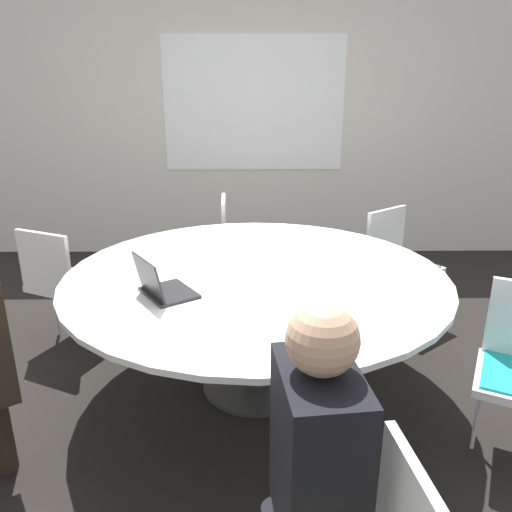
# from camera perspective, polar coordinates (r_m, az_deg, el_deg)

# --- Properties ---
(ground_plane) EXTENTS (16.00, 16.00, 0.00)m
(ground_plane) POSITION_cam_1_polar(r_m,az_deg,el_deg) (3.15, 0.00, -14.51)
(ground_plane) COLOR black
(wall_back) EXTENTS (8.00, 0.07, 2.70)m
(wall_back) POSITION_cam_1_polar(r_m,az_deg,el_deg) (5.25, -0.24, 14.81)
(wall_back) COLOR silver
(wall_back) RESTS_ON ground_plane
(conference_table) EXTENTS (2.14, 2.14, 0.74)m
(conference_table) POSITION_cam_1_polar(r_m,az_deg,el_deg) (2.84, 0.00, -3.52)
(conference_table) COLOR #333333
(conference_table) RESTS_ON ground_plane
(chair_3) EXTENTS (0.60, 0.60, 0.86)m
(chair_3) POSITION_cam_1_polar(r_m,az_deg,el_deg) (3.90, 15.88, -0.11)
(chair_3) COLOR white
(chair_3) RESTS_ON ground_plane
(chair_4) EXTENTS (0.44, 0.46, 0.86)m
(chair_4) POSITION_cam_1_polar(r_m,az_deg,el_deg) (4.21, -1.92, 2.05)
(chair_4) COLOR white
(chair_4) RESTS_ON ground_plane
(chair_5) EXTENTS (0.57, 0.56, 0.86)m
(chair_5) POSITION_cam_1_polar(r_m,az_deg,el_deg) (3.62, -21.29, -2.23)
(chair_5) COLOR white
(chair_5) RESTS_ON ground_plane
(person_1) EXTENTS (0.29, 0.38, 1.21)m
(person_1) POSITION_cam_1_polar(r_m,az_deg,el_deg) (1.57, 6.35, -22.47)
(person_1) COLOR black
(person_1) RESTS_ON ground_plane
(laptop) EXTENTS (0.36, 0.37, 0.21)m
(laptop) POSITION_cam_1_polar(r_m,az_deg,el_deg) (2.53, -10.85, -3.41)
(laptop) COLOR #232326
(laptop) RESTS_ON conference_table
(handbag) EXTENTS (0.36, 0.16, 0.28)m
(handbag) POSITION_cam_1_polar(r_m,az_deg,el_deg) (4.37, 8.94, -2.71)
(handbag) COLOR #513319
(handbag) RESTS_ON ground_plane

